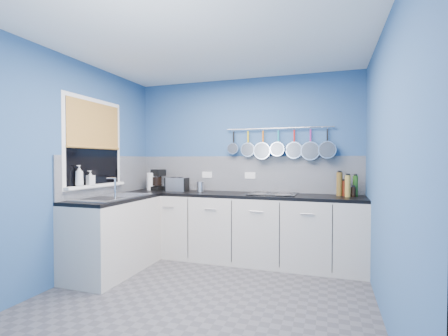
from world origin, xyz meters
The scene contains 40 objects.
floor centered at (0.00, 0.00, -0.01)m, with size 3.20×3.00×0.02m, color #47474C.
ceiling centered at (0.00, 0.00, 2.51)m, with size 3.20×3.00×0.02m, color white.
wall_back centered at (0.00, 1.51, 1.25)m, with size 3.20×0.02×2.50m, color #2F5385.
wall_front centered at (0.00, -1.51, 1.25)m, with size 3.20×0.02×2.50m, color #2F5385.
wall_left centered at (-1.61, 0.00, 1.25)m, with size 0.02×3.00×2.50m, color #2F5385.
wall_right centered at (1.61, 0.00, 1.25)m, with size 0.02×3.00×2.50m, color #2F5385.
backsplash_back centered at (0.00, 1.49, 1.15)m, with size 3.20×0.02×0.50m, color #97999F.
backsplash_left centered at (-1.59, 0.60, 1.15)m, with size 0.02×1.80×0.50m, color #97999F.
cabinet_run_back centered at (0.00, 1.20, 0.43)m, with size 3.20×0.60×0.86m, color #BBB4A9.
worktop_back centered at (0.00, 1.20, 0.88)m, with size 3.20×0.60×0.04m, color black.
cabinet_run_left centered at (-1.30, 0.30, 0.43)m, with size 0.60×1.20×0.86m, color #BBB4A9.
worktop_left centered at (-1.30, 0.30, 0.88)m, with size 0.60×1.20×0.04m, color black.
window_frame centered at (-1.58, 0.30, 1.55)m, with size 0.01×1.00×1.10m, color white.
window_glass centered at (-1.57, 0.30, 1.55)m, with size 0.01×0.90×1.00m, color black.
bamboo_blind centered at (-1.56, 0.30, 1.77)m, with size 0.01×0.90×0.55m, color #BE7B3E.
window_sill centered at (-1.55, 0.30, 1.04)m, with size 0.10×0.98×0.03m, color white.
sink_unit centered at (-1.30, 0.30, 0.90)m, with size 0.50×0.95×0.01m, color silver.
mixer_tap centered at (-1.14, 0.12, 1.03)m, with size 0.12×0.08×0.26m, color silver, non-canonical shape.
socket_left centered at (-0.55, 1.48, 1.13)m, with size 0.15×0.01×0.09m, color white.
socket_right centered at (0.10, 1.48, 1.13)m, with size 0.15×0.01×0.09m, color white.
pot_rail centered at (0.50, 1.45, 1.78)m, with size 0.02×0.02×1.45m, color silver.
soap_bottle_a centered at (-1.53, 0.00, 1.17)m, with size 0.09×0.09×0.24m, color white.
soap_bottle_b centered at (-1.53, 0.18, 1.14)m, with size 0.08×0.08×0.17m, color white.
paper_towel centered at (-1.36, 1.25, 1.03)m, with size 0.11×0.11×0.26m, color white.
coffee_maker centered at (-1.26, 1.28, 1.05)m, with size 0.17×0.19×0.31m, color black, non-canonical shape.
toaster centered at (-0.93, 1.25, 1.00)m, with size 0.30×0.17×0.19m, color silver.
canister centered at (-0.57, 1.25, 0.97)m, with size 0.10×0.10×0.14m, color silver.
hob centered at (0.47, 1.24, 0.91)m, with size 0.60×0.53×0.01m, color black.
pan_0 centered at (-0.13, 1.44, 1.60)m, with size 0.16×0.07×0.35m, color silver, non-canonical shape.
pan_1 centered at (0.08, 1.44, 1.59)m, with size 0.20×0.05×0.39m, color silver, non-canonical shape.
pan_2 centered at (0.29, 1.44, 1.57)m, with size 0.24×0.11×0.43m, color silver, non-canonical shape.
pan_3 centered at (0.50, 1.44, 1.59)m, with size 0.19×0.13×0.38m, color silver, non-canonical shape.
pan_4 centered at (0.71, 1.44, 1.57)m, with size 0.22×0.06×0.41m, color silver, non-canonical shape.
pan_5 centered at (0.92, 1.44, 1.56)m, with size 0.25×0.08×0.44m, color silver, non-canonical shape.
pan_6 centered at (1.14, 1.44, 1.57)m, with size 0.23×0.12×0.42m, color silver, non-canonical shape.
condiment_0 centered at (1.47, 1.30, 1.03)m, with size 0.06×0.06×0.25m, color #265919.
condiment_1 centered at (1.34, 1.33, 0.99)m, with size 0.06×0.06×0.19m, color #4C190C.
condiment_2 centered at (1.28, 1.32, 1.05)m, with size 0.07×0.07×0.29m, color brown.
condiment_3 centered at (1.44, 1.24, 0.96)m, with size 0.06×0.06×0.12m, color black.
condiment_4 centered at (1.38, 1.22, 1.03)m, with size 0.07×0.07×0.26m, color olive.
Camera 1 is at (1.16, -2.94, 1.34)m, focal length 25.79 mm.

